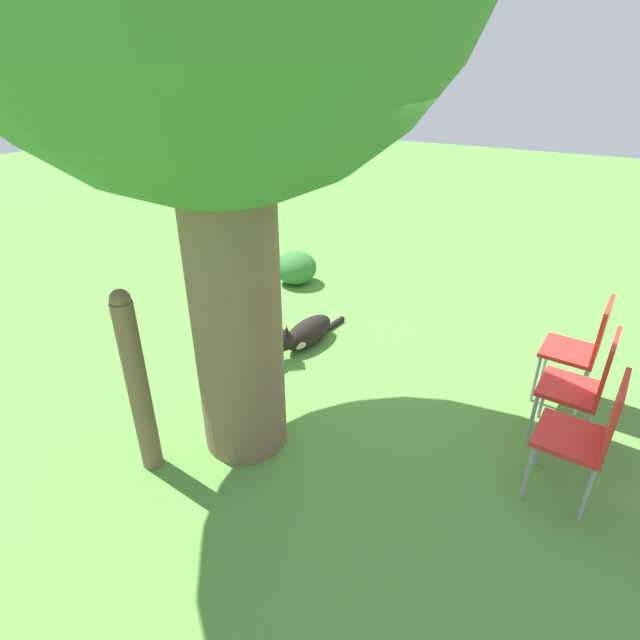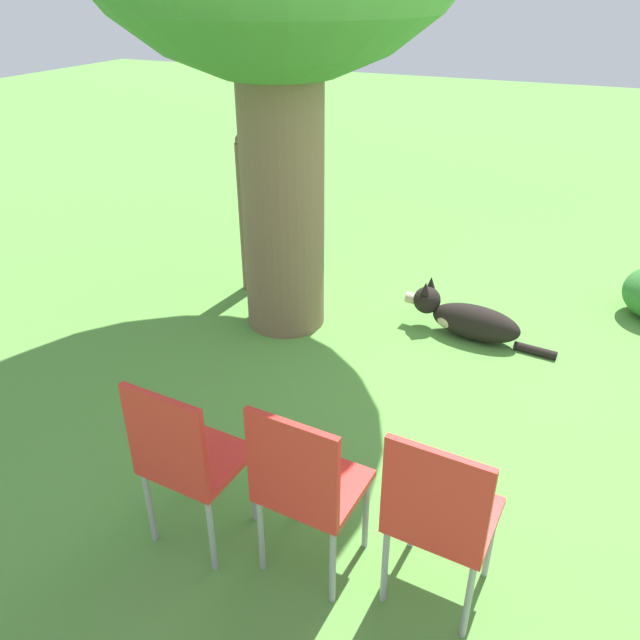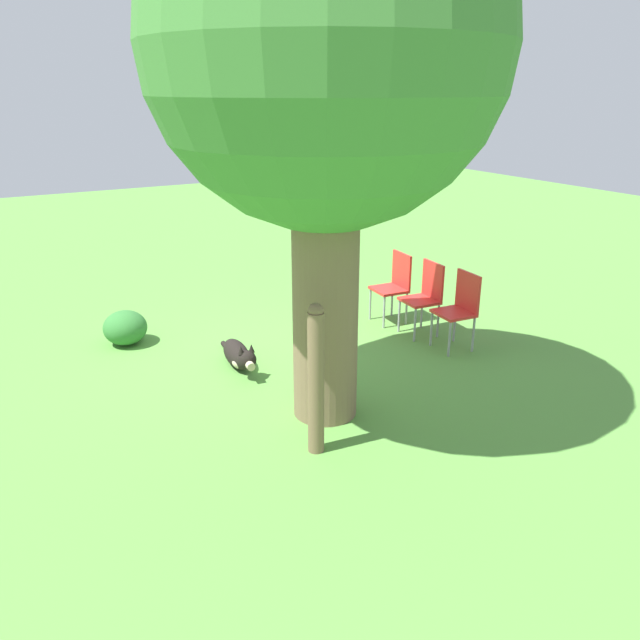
# 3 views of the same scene
# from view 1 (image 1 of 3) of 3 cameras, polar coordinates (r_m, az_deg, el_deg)

# --- Properties ---
(ground_plane) EXTENTS (30.00, 30.00, 0.00)m
(ground_plane) POSITION_cam_1_polar(r_m,az_deg,el_deg) (4.79, -0.21, -6.33)
(ground_plane) COLOR #56933D
(dog) EXTENTS (0.34, 1.24, 0.42)m
(dog) POSITION_cam_1_polar(r_m,az_deg,el_deg) (5.16, -1.94, -1.64)
(dog) COLOR black
(dog) RESTS_ON ground_plane
(fence_post) EXTENTS (0.15, 0.15, 1.42)m
(fence_post) POSITION_cam_1_polar(r_m,az_deg,el_deg) (3.64, -20.15, -6.87)
(fence_post) COLOR brown
(fence_post) RESTS_ON ground_plane
(red_chair_0) EXTENTS (0.45, 0.47, 0.97)m
(red_chair_0) POSITION_cam_1_polar(r_m,az_deg,el_deg) (4.70, 27.81, -2.52)
(red_chair_0) COLOR red
(red_chair_0) RESTS_ON ground_plane
(red_chair_1) EXTENTS (0.45, 0.47, 0.97)m
(red_chair_1) POSITION_cam_1_polar(r_m,az_deg,el_deg) (4.18, 28.03, -6.32)
(red_chair_1) COLOR red
(red_chair_1) RESTS_ON ground_plane
(red_chair_2) EXTENTS (0.45, 0.47, 0.97)m
(red_chair_2) POSITION_cam_1_polar(r_m,az_deg,el_deg) (3.69, 28.33, -11.17)
(red_chair_2) COLOR red
(red_chair_2) RESTS_ON ground_plane
(low_shrub) EXTENTS (0.55, 0.55, 0.44)m
(low_shrub) POSITION_cam_1_polar(r_m,az_deg,el_deg) (6.67, -2.77, 6.00)
(low_shrub) COLOR #337533
(low_shrub) RESTS_ON ground_plane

